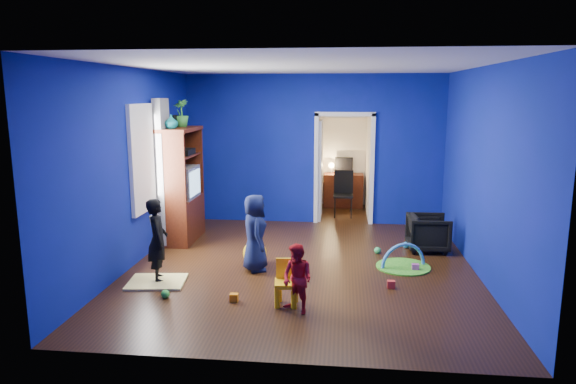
# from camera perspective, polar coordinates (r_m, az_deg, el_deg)

# --- Properties ---
(floor) EXTENTS (5.00, 5.50, 0.01)m
(floor) POSITION_cam_1_polar(r_m,az_deg,el_deg) (7.65, 1.51, -8.38)
(floor) COLOR black
(floor) RESTS_ON ground
(ceiling) EXTENTS (5.00, 5.50, 0.01)m
(ceiling) POSITION_cam_1_polar(r_m,az_deg,el_deg) (7.23, 1.63, 13.86)
(ceiling) COLOR white
(ceiling) RESTS_ON wall_back
(wall_back) EXTENTS (5.00, 0.02, 2.90)m
(wall_back) POSITION_cam_1_polar(r_m,az_deg,el_deg) (10.02, 2.83, 4.71)
(wall_back) COLOR navy
(wall_back) RESTS_ON floor
(wall_front) EXTENTS (5.00, 0.02, 2.90)m
(wall_front) POSITION_cam_1_polar(r_m,az_deg,el_deg) (4.61, -1.17, -2.56)
(wall_front) COLOR navy
(wall_front) RESTS_ON floor
(wall_left) EXTENTS (0.02, 5.50, 2.90)m
(wall_left) POSITION_cam_1_polar(r_m,az_deg,el_deg) (7.90, -16.83, 2.61)
(wall_left) COLOR navy
(wall_left) RESTS_ON floor
(wall_right) EXTENTS (0.02, 5.50, 2.90)m
(wall_right) POSITION_cam_1_polar(r_m,az_deg,el_deg) (7.53, 20.91, 1.97)
(wall_right) COLOR navy
(wall_right) RESTS_ON floor
(alcove) EXTENTS (1.00, 1.75, 2.50)m
(alcove) POSITION_cam_1_polar(r_m,az_deg,el_deg) (10.90, 6.25, 4.10)
(alcove) COLOR silver
(alcove) RESTS_ON floor
(armchair) EXTENTS (0.67, 0.65, 0.59)m
(armchair) POSITION_cam_1_polar(r_m,az_deg,el_deg) (8.67, 15.32, -4.41)
(armchair) COLOR black
(armchair) RESTS_ON floor
(child_black) EXTENTS (0.41, 0.49, 1.15)m
(child_black) POSITION_cam_1_polar(r_m,az_deg,el_deg) (7.19, -14.30, -5.20)
(child_black) COLOR black
(child_black) RESTS_ON floor
(child_navy) EXTENTS (0.50, 0.63, 1.12)m
(child_navy) POSITION_cam_1_polar(r_m,az_deg,el_deg) (7.39, -3.70, -4.55)
(child_navy) COLOR #0E1134
(child_navy) RESTS_ON floor
(toddler_red) EXTENTS (0.51, 0.49, 0.82)m
(toddler_red) POSITION_cam_1_polar(r_m,az_deg,el_deg) (6.03, 1.04, -9.63)
(toddler_red) COLOR red
(toddler_red) RESTS_ON floor
(vase) EXTENTS (0.27, 0.27, 0.23)m
(vase) POSITION_cam_1_polar(r_m,az_deg,el_deg) (8.63, -12.86, 7.62)
(vase) COLOR #0B575B
(vase) RESTS_ON tv_armoire
(potted_plant) EXTENTS (0.33, 0.33, 0.47)m
(potted_plant) POSITION_cam_1_polar(r_m,az_deg,el_deg) (9.12, -11.83, 8.58)
(potted_plant) COLOR #308631
(potted_plant) RESTS_ON tv_armoire
(tv_armoire) EXTENTS (0.58, 1.14, 1.96)m
(tv_armoire) POSITION_cam_1_polar(r_m,az_deg,el_deg) (9.03, -11.95, 0.80)
(tv_armoire) COLOR #3A1609
(tv_armoire) RESTS_ON floor
(crt_tv) EXTENTS (0.46, 0.70, 0.54)m
(crt_tv) POSITION_cam_1_polar(r_m,az_deg,el_deg) (9.01, -11.72, 1.05)
(crt_tv) COLOR silver
(crt_tv) RESTS_ON tv_armoire
(yellow_blanket) EXTENTS (0.82, 0.69, 0.03)m
(yellow_blanket) POSITION_cam_1_polar(r_m,az_deg,el_deg) (7.27, -14.37, -9.65)
(yellow_blanket) COLOR #F2E07A
(yellow_blanket) RESTS_ON floor
(hopper_ball) EXTENTS (0.36, 0.36, 0.36)m
(hopper_ball) POSITION_cam_1_polar(r_m,az_deg,el_deg) (7.75, -3.71, -6.77)
(hopper_ball) COLOR yellow
(hopper_ball) RESTS_ON floor
(kid_chair) EXTENTS (0.31, 0.31, 0.50)m
(kid_chair) POSITION_cam_1_polar(r_m,az_deg,el_deg) (6.29, -0.18, -10.31)
(kid_chair) COLOR yellow
(kid_chair) RESTS_ON floor
(play_mat) EXTENTS (0.79, 0.79, 0.02)m
(play_mat) POSITION_cam_1_polar(r_m,az_deg,el_deg) (7.83, 12.66, -8.10)
(play_mat) COLOR #489B23
(play_mat) RESTS_ON floor
(toy_arch) EXTENTS (0.68, 0.31, 0.72)m
(toy_arch) POSITION_cam_1_polar(r_m,az_deg,el_deg) (7.83, 12.67, -8.03)
(toy_arch) COLOR #3F8CD8
(toy_arch) RESTS_ON floor
(window_left) EXTENTS (0.03, 0.95, 1.55)m
(window_left) POSITION_cam_1_polar(r_m,az_deg,el_deg) (8.20, -15.83, 3.65)
(window_left) COLOR white
(window_left) RESTS_ON wall_left
(curtain) EXTENTS (0.14, 0.42, 2.40)m
(curtain) POSITION_cam_1_polar(r_m,az_deg,el_deg) (8.71, -13.69, 2.16)
(curtain) COLOR slate
(curtain) RESTS_ON floor
(doorway) EXTENTS (1.16, 0.10, 2.10)m
(doorway) POSITION_cam_1_polar(r_m,az_deg,el_deg) (10.06, 6.23, 2.39)
(doorway) COLOR white
(doorway) RESTS_ON floor
(study_desk) EXTENTS (0.88, 0.44, 0.75)m
(study_desk) POSITION_cam_1_polar(r_m,az_deg,el_deg) (11.66, 6.16, 0.19)
(study_desk) COLOR #3D140A
(study_desk) RESTS_ON floor
(desk_monitor) EXTENTS (0.40, 0.05, 0.32)m
(desk_monitor) POSITION_cam_1_polar(r_m,az_deg,el_deg) (11.69, 6.22, 3.07)
(desk_monitor) COLOR black
(desk_monitor) RESTS_ON study_desk
(desk_lamp) EXTENTS (0.14, 0.14, 0.14)m
(desk_lamp) POSITION_cam_1_polar(r_m,az_deg,el_deg) (11.63, 4.84, 2.96)
(desk_lamp) COLOR #FFD88C
(desk_lamp) RESTS_ON study_desk
(folding_chair) EXTENTS (0.40, 0.40, 0.92)m
(folding_chair) POSITION_cam_1_polar(r_m,az_deg,el_deg) (10.70, 6.17, -0.31)
(folding_chair) COLOR black
(folding_chair) RESTS_ON floor
(book_shelf) EXTENTS (0.88, 0.24, 0.04)m
(book_shelf) POSITION_cam_1_polar(r_m,az_deg,el_deg) (11.58, 6.33, 8.32)
(book_shelf) COLOR white
(book_shelf) RESTS_ON study_desk
(toy_0) EXTENTS (0.10, 0.08, 0.10)m
(toy_0) POSITION_cam_1_polar(r_m,az_deg,el_deg) (7.00, 11.38, -10.03)
(toy_0) COLOR red
(toy_0) RESTS_ON floor
(toy_1) EXTENTS (0.11, 0.11, 0.11)m
(toy_1) POSITION_cam_1_polar(r_m,az_deg,el_deg) (8.78, 12.98, -5.74)
(toy_1) COLOR #2697DB
(toy_1) RESTS_ON floor
(toy_2) EXTENTS (0.10, 0.08, 0.10)m
(toy_2) POSITION_cam_1_polar(r_m,az_deg,el_deg) (6.48, -6.02, -11.59)
(toy_2) COLOR orange
(toy_2) RESTS_ON floor
(toy_3) EXTENTS (0.11, 0.11, 0.11)m
(toy_3) POSITION_cam_1_polar(r_m,az_deg,el_deg) (8.40, 9.92, -6.39)
(toy_3) COLOR green
(toy_3) RESTS_ON floor
(toy_4) EXTENTS (0.10, 0.08, 0.10)m
(toy_4) POSITION_cam_1_polar(r_m,az_deg,el_deg) (7.73, 13.97, -8.12)
(toy_4) COLOR #CA4CA4
(toy_4) RESTS_ON floor
(toy_5) EXTENTS (0.11, 0.11, 0.11)m
(toy_5) POSITION_cam_1_polar(r_m,az_deg,el_deg) (6.73, -13.48, -10.93)
(toy_5) COLOR green
(toy_5) RESTS_ON floor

